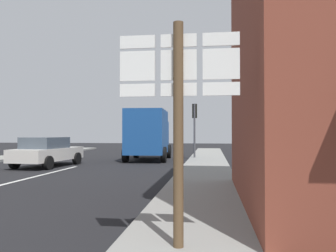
% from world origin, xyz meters
% --- Properties ---
extents(ground_plane, '(80.00, 80.00, 0.00)m').
position_xyz_m(ground_plane, '(0.00, 10.00, 0.00)').
color(ground_plane, black).
extents(sidewalk_right, '(2.21, 44.00, 0.14)m').
position_xyz_m(sidewalk_right, '(6.46, 8.00, 0.07)').
color(sidewalk_right, gray).
rests_on(sidewalk_right, ground).
extents(lane_centre_stripe, '(0.16, 12.00, 0.01)m').
position_xyz_m(lane_centre_stripe, '(0.00, 6.00, 0.01)').
color(lane_centre_stripe, silver).
rests_on(lane_centre_stripe, ground).
extents(sedan_far, '(2.27, 4.34, 1.47)m').
position_xyz_m(sedan_far, '(-1.44, 11.83, 0.76)').
color(sedan_far, beige).
rests_on(sedan_far, ground).
extents(delivery_truck, '(2.66, 5.09, 3.05)m').
position_xyz_m(delivery_truck, '(2.85, 16.29, 1.65)').
color(delivery_truck, '#19478C').
rests_on(delivery_truck, ground).
extents(route_sign_post, '(1.66, 0.14, 3.20)m').
position_xyz_m(route_sign_post, '(6.27, 0.57, 2.00)').
color(route_sign_post, brown).
rests_on(route_sign_post, ground).
extents(traffic_light_far_right, '(0.30, 0.49, 3.53)m').
position_xyz_m(traffic_light_far_right, '(5.65, 17.29, 2.62)').
color(traffic_light_far_right, '#47474C').
rests_on(traffic_light_far_right, ground).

